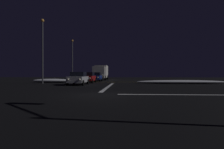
{
  "coord_description": "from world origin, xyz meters",
  "views": [
    {
      "loc": [
        1.86,
        -14.06,
        1.4
      ],
      "look_at": [
        0.12,
        12.01,
        1.26
      ],
      "focal_mm": 33.85,
      "sensor_mm": 36.0,
      "label": 1
    }
  ],
  "objects_px": {
    "sedan_red": "(88,77)",
    "streetlamp_left_far": "(72,57)",
    "sedan_blue": "(96,77)",
    "sedan_silver": "(78,78)",
    "streetlamp_left_near": "(43,46)",
    "box_truck": "(101,72)"
  },
  "relations": [
    {
      "from": "sedan_blue",
      "to": "sedan_silver",
      "type": "bearing_deg",
      "value": -92.21
    },
    {
      "from": "sedan_red",
      "to": "streetlamp_left_near",
      "type": "bearing_deg",
      "value": -152.02
    },
    {
      "from": "box_truck",
      "to": "streetlamp_left_far",
      "type": "relative_size",
      "value": 0.97
    },
    {
      "from": "box_truck",
      "to": "streetlamp_left_near",
      "type": "relative_size",
      "value": 0.94
    },
    {
      "from": "sedan_silver",
      "to": "streetlamp_left_near",
      "type": "bearing_deg",
      "value": 152.43
    },
    {
      "from": "box_truck",
      "to": "streetlamp_left_far",
      "type": "bearing_deg",
      "value": -173.27
    },
    {
      "from": "sedan_blue",
      "to": "streetlamp_left_far",
      "type": "relative_size",
      "value": 0.51
    },
    {
      "from": "streetlamp_left_near",
      "to": "box_truck",
      "type": "bearing_deg",
      "value": 70.21
    },
    {
      "from": "sedan_silver",
      "to": "sedan_blue",
      "type": "bearing_deg",
      "value": 87.79
    },
    {
      "from": "streetlamp_left_far",
      "to": "streetlamp_left_near",
      "type": "xyz_separation_m",
      "value": [
        0.0,
        -16.0,
        0.16
      ]
    },
    {
      "from": "sedan_red",
      "to": "streetlamp_left_far",
      "type": "xyz_separation_m",
      "value": [
        -5.7,
        12.97,
        4.14
      ]
    },
    {
      "from": "streetlamp_left_near",
      "to": "sedan_red",
      "type": "bearing_deg",
      "value": 27.98
    },
    {
      "from": "sedan_red",
      "to": "sedan_blue",
      "type": "relative_size",
      "value": 1.0
    },
    {
      "from": "sedan_silver",
      "to": "box_truck",
      "type": "xyz_separation_m",
      "value": [
        0.42,
        19.63,
        0.91
      ]
    },
    {
      "from": "sedan_silver",
      "to": "streetlamp_left_near",
      "type": "relative_size",
      "value": 0.49
    },
    {
      "from": "sedan_red",
      "to": "sedan_silver",
      "type": "bearing_deg",
      "value": -91.06
    },
    {
      "from": "sedan_silver",
      "to": "streetlamp_left_far",
      "type": "bearing_deg",
      "value": 106.47
    },
    {
      "from": "sedan_red",
      "to": "streetlamp_left_far",
      "type": "distance_m",
      "value": 14.76
    },
    {
      "from": "sedan_silver",
      "to": "sedan_red",
      "type": "xyz_separation_m",
      "value": [
        0.11,
        5.95,
        0.0
      ]
    },
    {
      "from": "sedan_red",
      "to": "sedan_blue",
      "type": "bearing_deg",
      "value": 86.61
    },
    {
      "from": "box_truck",
      "to": "streetlamp_left_far",
      "type": "xyz_separation_m",
      "value": [
        -6.01,
        -0.71,
        3.23
      ]
    },
    {
      "from": "box_truck",
      "to": "streetlamp_left_far",
      "type": "distance_m",
      "value": 6.86
    }
  ]
}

